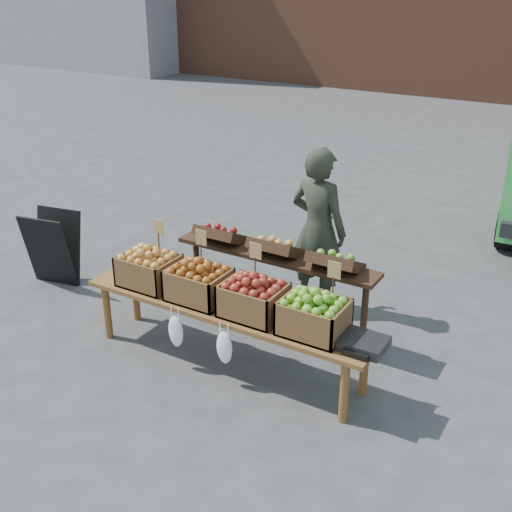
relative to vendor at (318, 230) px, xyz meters
The scene contains 10 objects.
ground 1.56m from the vendor, 133.57° to the right, with size 80.00×80.00×0.00m, color #404042.
vendor is the anchor object (origin of this frame).
chalkboard_sign 2.90m from the vendor, 159.69° to the right, with size 0.55×0.30×0.83m, color black, non-canonical shape.
back_table 0.73m from the vendor, 100.31° to the right, with size 2.10×0.44×1.04m, color black, non-canonical shape.
display_bench 1.49m from the vendor, 97.96° to the right, with size 2.70×0.56×0.57m, color brown, non-canonical shape.
crate_golden_apples 1.71m from the vendor, 126.59° to the right, with size 0.50×0.40×0.28m, color #A98F32, non-canonical shape.
crate_russet_pears 1.45m from the vendor, 108.82° to the right, with size 0.50×0.40×0.28m, color #AB4A10, non-canonical shape.
crate_red_apples 1.38m from the vendor, 86.51° to the right, with size 0.50×0.40×0.28m, color maroon, non-canonical shape.
crate_green_apples 1.51m from the vendor, 65.17° to the right, with size 0.50×0.40×0.28m, color #459012, non-canonical shape.
weighing_scale 1.75m from the vendor, 52.29° to the right, with size 0.34×0.30×0.08m, color black.
Camera 1 is at (3.40, -4.39, 3.21)m, focal length 45.00 mm.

